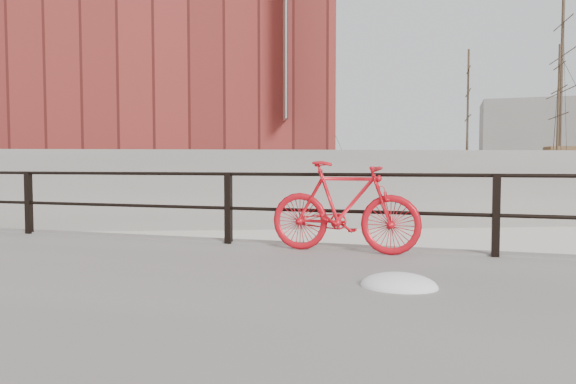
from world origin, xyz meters
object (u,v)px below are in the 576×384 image
Objects in this scene: bicycle at (344,207)px; schooner_mid at (510,175)px; schooner_left at (281,174)px; workboat_near at (183,185)px; workboat_far at (187,177)px.

bicycle is 76.95m from schooner_mid.
bicycle is 0.08× the size of schooner_left.
workboat_near reaches higher than bicycle.
workboat_far is at bearing 123.97° from bicycle.
bicycle is 32.37m from workboat_near.
schooner_left reaches higher than workboat_far.
workboat_near is (9.13, -51.06, 0.00)m from schooner_left.
schooner_left is (-36.55, 2.05, 0.00)m from schooner_mid.
workboat_near is (-27.42, -49.01, 0.00)m from schooner_mid.
workboat_far is (-2.02, -29.87, 0.00)m from schooner_left.
schooner_mid reaches higher than bicycle.
schooner_mid reaches higher than workboat_far.
bicycle is 0.17× the size of workboat_far.
schooner_mid is 47.56m from workboat_far.
schooner_mid reaches higher than schooner_left.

